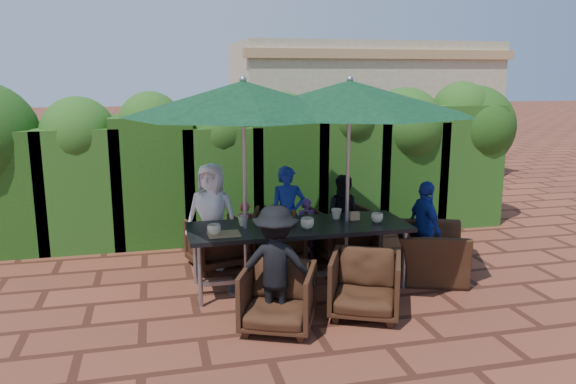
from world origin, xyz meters
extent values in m
plane|color=brown|center=(0.00, 0.00, 0.00)|extent=(80.00, 80.00, 0.00)
cube|color=black|center=(0.14, 0.01, 0.72)|extent=(2.58, 0.90, 0.05)
cube|color=gray|center=(0.14, 0.01, 0.12)|extent=(2.38, 0.05, 0.05)
cylinder|color=gray|center=(-1.05, -0.34, 0.35)|extent=(0.05, 0.05, 0.70)
cylinder|color=gray|center=(-1.05, 0.36, 0.35)|extent=(0.05, 0.05, 0.70)
cylinder|color=gray|center=(1.32, -0.34, 0.35)|extent=(0.05, 0.05, 0.70)
cylinder|color=gray|center=(1.32, 0.36, 0.35)|extent=(0.05, 0.05, 0.70)
cylinder|color=gray|center=(-0.50, 0.01, 0.01)|extent=(0.44, 0.44, 0.03)
cylinder|color=gray|center=(-0.50, 0.01, 1.20)|extent=(0.04, 0.04, 2.40)
cone|color=black|center=(-0.50, 0.01, 2.22)|extent=(2.63, 2.63, 0.38)
sphere|color=gray|center=(-0.50, 0.01, 2.42)|extent=(0.08, 0.08, 0.08)
cylinder|color=gray|center=(0.74, 0.05, 0.01)|extent=(0.44, 0.44, 0.03)
cylinder|color=gray|center=(0.74, 0.05, 1.20)|extent=(0.04, 0.04, 2.40)
cone|color=black|center=(0.74, 0.05, 2.22)|extent=(2.89, 2.89, 0.38)
sphere|color=gray|center=(0.74, 0.05, 2.42)|extent=(0.08, 0.08, 0.08)
imported|color=black|center=(-0.73, 0.95, 0.34)|extent=(0.81, 0.78, 0.69)
imported|color=black|center=(0.15, 1.03, 0.38)|extent=(0.89, 0.86, 0.76)
imported|color=black|center=(0.99, 0.93, 0.38)|extent=(0.83, 0.79, 0.76)
imported|color=black|center=(-0.35, -1.06, 0.35)|extent=(0.88, 0.86, 0.71)
imported|color=black|center=(0.60, -0.95, 0.36)|extent=(0.92, 0.90, 0.73)
imported|color=black|center=(1.80, -0.07, 0.42)|extent=(0.93, 1.12, 0.84)
imported|color=white|center=(-0.78, 0.95, 0.69)|extent=(0.78, 0.64, 1.37)
imported|color=#1C3298|center=(0.22, 0.93, 0.65)|extent=(0.48, 0.40, 1.29)
imported|color=black|center=(1.01, 0.86, 0.58)|extent=(0.64, 0.51, 1.16)
imported|color=black|center=(-0.35, -0.95, 0.62)|extent=(0.86, 0.58, 1.23)
imported|color=#1C3298|center=(1.80, 0.10, 0.59)|extent=(0.37, 0.71, 1.18)
imported|color=#DB4D5F|center=(-0.32, 1.13, 0.40)|extent=(0.34, 0.30, 0.80)
imported|color=purple|center=(0.51, 1.00, 0.42)|extent=(0.34, 0.29, 0.84)
imported|color=#258B42|center=(1.79, 4.19, 0.84)|extent=(1.51, 1.50, 1.68)
imported|color=#DB4D5F|center=(2.62, 4.50, 0.79)|extent=(0.82, 0.57, 1.58)
imported|color=gray|center=(3.56, 4.45, 0.90)|extent=(1.22, 0.69, 1.81)
imported|color=beige|center=(-0.87, -0.17, 0.81)|extent=(0.15, 0.15, 0.12)
imported|color=beige|center=(-0.50, 0.13, 0.81)|extent=(0.13, 0.13, 0.12)
imported|color=beige|center=(0.19, -0.16, 0.81)|extent=(0.16, 0.16, 0.13)
imported|color=beige|center=(0.65, 0.18, 0.81)|extent=(0.13, 0.13, 0.12)
imported|color=beige|center=(1.07, -0.09, 0.81)|extent=(0.14, 0.14, 0.11)
cylinder|color=#B20C0A|center=(-0.04, 0.11, 0.83)|extent=(0.04, 0.04, 0.17)
cylinder|color=#4C230C|center=(0.09, 0.07, 0.83)|extent=(0.04, 0.04, 0.17)
cube|color=#9C7A4B|center=(-0.77, -0.19, 0.76)|extent=(0.35, 0.25, 0.02)
cube|color=tan|center=(-0.03, -0.06, 0.80)|extent=(0.12, 0.06, 0.10)
cube|color=tan|center=(0.85, 0.08, 0.80)|extent=(0.12, 0.06, 0.10)
cube|color=#16370F|center=(-3.50, 2.30, 0.87)|extent=(1.15, 0.95, 1.74)
sphere|color=#16370F|center=(-3.50, 2.30, 1.64)|extent=(0.94, 0.94, 0.94)
cube|color=#16370F|center=(-2.50, 2.30, 0.87)|extent=(1.15, 0.95, 1.74)
sphere|color=#16370F|center=(-2.50, 2.30, 1.64)|extent=(1.06, 1.06, 1.06)
cube|color=#16370F|center=(-1.50, 2.30, 0.94)|extent=(1.15, 0.95, 1.89)
sphere|color=#16370F|center=(-1.50, 2.30, 1.79)|extent=(0.91, 0.91, 0.91)
cube|color=#16370F|center=(-0.50, 2.30, 0.86)|extent=(1.15, 0.95, 1.72)
sphere|color=#16370F|center=(-0.50, 2.30, 1.62)|extent=(1.03, 1.03, 1.03)
cube|color=#16370F|center=(0.50, 2.30, 0.93)|extent=(1.15, 0.95, 1.86)
sphere|color=#16370F|center=(0.50, 2.30, 1.76)|extent=(0.91, 0.91, 0.91)
cube|color=#16370F|center=(1.50, 2.30, 0.95)|extent=(1.15, 0.95, 1.89)
sphere|color=#16370F|center=(1.50, 2.30, 1.79)|extent=(1.13, 1.13, 1.13)
cube|color=#16370F|center=(2.50, 2.30, 0.87)|extent=(1.15, 0.95, 1.74)
sphere|color=#16370F|center=(2.50, 2.30, 1.64)|extent=(1.27, 1.27, 1.27)
cube|color=#16370F|center=(3.50, 2.30, 1.00)|extent=(1.15, 0.95, 1.99)
sphere|color=#16370F|center=(3.50, 2.30, 1.89)|extent=(0.95, 0.95, 0.95)
sphere|color=#16370F|center=(3.80, 2.40, 1.60)|extent=(1.40, 1.40, 1.40)
cube|color=beige|center=(3.50, 7.00, 1.60)|extent=(6.00, 3.00, 3.20)
cube|color=tan|center=(3.50, 5.55, 2.90)|extent=(6.20, 0.25, 0.20)
camera|label=1|loc=(-1.47, -6.11, 2.48)|focal=35.00mm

